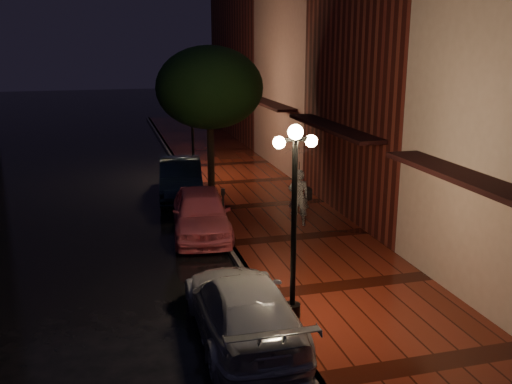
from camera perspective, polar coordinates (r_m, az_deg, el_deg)
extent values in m
plane|color=black|center=(17.45, -2.72, -5.60)|extent=(120.00, 120.00, 0.00)
cube|color=#4C170D|center=(18.00, 4.31, -4.71)|extent=(4.50, 60.00, 0.15)
cube|color=#595451|center=(17.42, -2.72, -5.37)|extent=(0.25, 60.00, 0.15)
cube|color=#511914|center=(20.79, 15.50, 12.72)|extent=(5.00, 8.00, 11.00)
cube|color=#8C5951|center=(28.04, 7.00, 11.54)|extent=(5.00, 8.00, 9.00)
cube|color=#511914|center=(37.47, 1.19, 13.25)|extent=(5.00, 12.00, 10.00)
cylinder|color=black|center=(12.27, 3.79, -3.97)|extent=(0.12, 0.12, 4.00)
cylinder|color=black|center=(12.99, 3.65, -11.71)|extent=(0.36, 0.36, 0.30)
cube|color=black|center=(11.78, 3.96, 5.28)|extent=(0.70, 0.08, 0.08)
sphere|color=#FFDD99|center=(11.75, 3.97, 6.00)|extent=(0.32, 0.32, 0.32)
sphere|color=#FFDD99|center=(11.68, 2.32, 4.97)|extent=(0.26, 0.26, 0.26)
sphere|color=#FFDD99|center=(11.90, 5.56, 5.10)|extent=(0.26, 0.26, 0.26)
cylinder|color=black|center=(25.57, -6.36, 5.94)|extent=(0.12, 0.12, 4.00)
cylinder|color=black|center=(25.92, -6.24, 1.90)|extent=(0.36, 0.36, 0.30)
cube|color=black|center=(25.34, -6.49, 10.41)|extent=(0.70, 0.08, 0.08)
sphere|color=#FFDD99|center=(25.33, -6.50, 10.74)|extent=(0.32, 0.32, 0.32)
sphere|color=#FFDD99|center=(25.29, -7.28, 10.26)|extent=(0.26, 0.26, 0.26)
sphere|color=#FFDD99|center=(25.40, -5.70, 10.33)|extent=(0.26, 0.26, 0.26)
cylinder|color=black|center=(22.77, -4.54, 3.84)|extent=(0.28, 0.28, 3.20)
ellipsoid|color=black|center=(22.41, -4.68, 10.38)|extent=(4.16, 4.16, 3.20)
sphere|color=black|center=(23.19, -3.20, 9.07)|extent=(1.80, 1.80, 1.80)
sphere|color=black|center=(21.67, -5.89, 8.87)|extent=(1.80, 1.80, 1.80)
imported|color=#DF5C6D|center=(18.41, -5.51, -2.05)|extent=(2.28, 4.63, 1.52)
imported|color=black|center=(23.05, -7.55, 1.40)|extent=(2.15, 4.82, 1.54)
imported|color=#A9A8B0|center=(12.15, -1.33, -11.51)|extent=(2.04, 4.90, 1.42)
imported|color=silver|center=(18.84, 4.29, -0.54)|extent=(0.81, 0.68, 1.90)
imported|color=silver|center=(18.56, 4.36, 3.03)|extent=(1.10, 1.12, 1.01)
cylinder|color=black|center=(18.73, 4.31, 0.76)|extent=(0.02, 0.02, 1.52)
cube|color=black|center=(18.87, 5.25, -0.15)|extent=(0.15, 0.35, 0.38)
cylinder|color=black|center=(18.67, -3.30, -1.93)|extent=(0.06, 0.06, 1.11)
cube|color=black|center=(18.49, -3.33, 0.02)|extent=(0.13, 0.11, 0.22)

